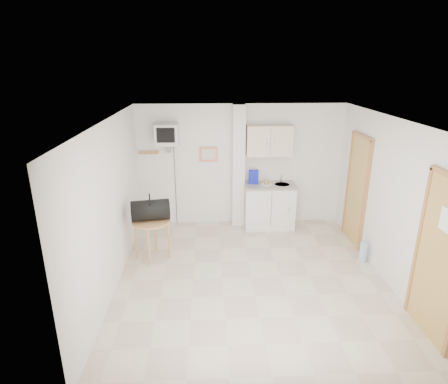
{
  "coord_description": "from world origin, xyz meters",
  "views": [
    {
      "loc": [
        -0.67,
        -5.17,
        3.26
      ],
      "look_at": [
        -0.41,
        0.6,
        1.25
      ],
      "focal_mm": 30.0,
      "sensor_mm": 36.0,
      "label": 1
    }
  ],
  "objects_px": {
    "duffel_bag": "(150,210)",
    "water_bottle": "(363,252)",
    "crt_television": "(167,135)",
    "round_table": "(151,225)"
  },
  "relations": [
    {
      "from": "crt_television",
      "to": "round_table",
      "type": "relative_size",
      "value": 2.99
    },
    {
      "from": "crt_television",
      "to": "water_bottle",
      "type": "height_order",
      "value": "crt_television"
    },
    {
      "from": "crt_television",
      "to": "duffel_bag",
      "type": "xyz_separation_m",
      "value": [
        -0.2,
        -1.28,
        -1.04
      ]
    },
    {
      "from": "round_table",
      "to": "water_bottle",
      "type": "distance_m",
      "value": 3.67
    },
    {
      "from": "water_bottle",
      "to": "crt_television",
      "type": "bearing_deg",
      "value": 155.31
    },
    {
      "from": "crt_television",
      "to": "duffel_bag",
      "type": "relative_size",
      "value": 3.11
    },
    {
      "from": "round_table",
      "to": "duffel_bag",
      "type": "xyz_separation_m",
      "value": [
        -0.0,
        0.03,
        0.27
      ]
    },
    {
      "from": "duffel_bag",
      "to": "water_bottle",
      "type": "height_order",
      "value": "duffel_bag"
    },
    {
      "from": "round_table",
      "to": "duffel_bag",
      "type": "bearing_deg",
      "value": 96.36
    },
    {
      "from": "round_table",
      "to": "water_bottle",
      "type": "relative_size",
      "value": 1.86
    }
  ]
}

